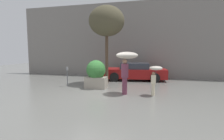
# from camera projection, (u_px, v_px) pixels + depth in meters

# --- Properties ---
(ground_plane) EXTENTS (40.00, 40.00, 0.00)m
(ground_plane) POSITION_uv_depth(u_px,v_px,m) (95.00, 95.00, 8.33)
(ground_plane) COLOR slate
(building_facade) EXTENTS (18.00, 0.30, 6.00)m
(building_facade) POSITION_uv_depth(u_px,v_px,m) (122.00, 40.00, 14.27)
(building_facade) COLOR gray
(building_facade) RESTS_ON ground
(planter_box) EXTENTS (1.20, 1.09, 1.59)m
(planter_box) POSITION_uv_depth(u_px,v_px,m) (96.00, 73.00, 9.85)
(planter_box) COLOR #9E9384
(planter_box) RESTS_ON ground
(person_adult) EXTENTS (1.05, 1.05, 2.06)m
(person_adult) POSITION_uv_depth(u_px,v_px,m) (126.00, 61.00, 8.38)
(person_adult) COLOR brown
(person_adult) RESTS_ON ground
(person_child) EXTENTS (0.60, 0.60, 1.40)m
(person_child) POSITION_uv_depth(u_px,v_px,m) (155.00, 73.00, 8.12)
(person_child) COLOR beige
(person_child) RESTS_ON ground
(parked_car_near) EXTENTS (4.62, 2.33, 1.25)m
(parked_car_near) POSITION_uv_depth(u_px,v_px,m) (135.00, 72.00, 12.67)
(parked_car_near) COLOR maroon
(parked_car_near) RESTS_ON ground
(street_tree) EXTENTS (2.23, 2.23, 4.91)m
(street_tree) POSITION_uv_depth(u_px,v_px,m) (107.00, 22.00, 10.86)
(street_tree) COLOR brown
(street_tree) RESTS_ON ground
(parking_meter) EXTENTS (0.14, 0.14, 1.16)m
(parking_meter) POSITION_uv_depth(u_px,v_px,m) (67.00, 72.00, 10.37)
(parking_meter) COLOR #595B60
(parking_meter) RESTS_ON ground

